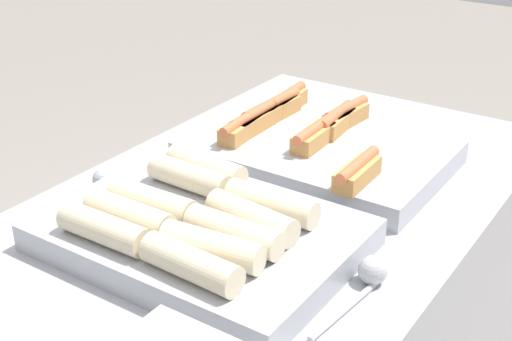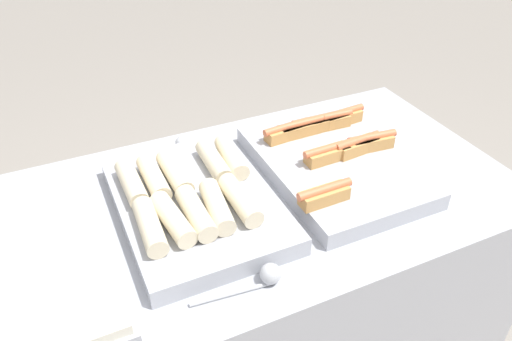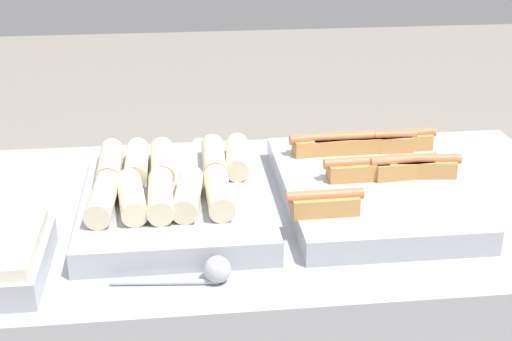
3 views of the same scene
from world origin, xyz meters
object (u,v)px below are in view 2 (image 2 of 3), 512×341
tray_side_front (58,317)px  serving_spoon_near (265,277)px  tray_hotdogs (332,160)px  tray_wraps (194,200)px  serving_spoon_far (180,145)px

tray_side_front → serving_spoon_near: (0.42, -0.06, -0.01)m
tray_side_front → serving_spoon_near: 0.42m
tray_hotdogs → tray_wraps: size_ratio=1.02×
tray_side_front → serving_spoon_far: tray_side_front is taller
tray_hotdogs → serving_spoon_near: (-0.36, -0.31, -0.01)m
tray_side_front → serving_spoon_near: bearing=-8.6°
tray_side_front → serving_spoon_far: size_ratio=1.40×
tray_wraps → serving_spoon_far: tray_wraps is taller
tray_wraps → serving_spoon_near: bearing=-78.5°
serving_spoon_near → serving_spoon_far: 0.58m
tray_side_front → serving_spoon_near: size_ratio=1.30×
tray_wraps → tray_hotdogs: bearing=1.9°
tray_side_front → tray_wraps: bearing=32.6°
tray_wraps → tray_side_front: tray_wraps is taller
tray_hotdogs → serving_spoon_near: size_ratio=2.56×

